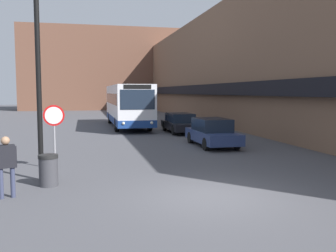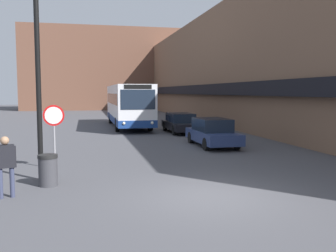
{
  "view_description": "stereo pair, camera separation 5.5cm",
  "coord_description": "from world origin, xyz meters",
  "px_view_note": "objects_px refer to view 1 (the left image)",
  "views": [
    {
      "loc": [
        -3.34,
        -9.45,
        2.83
      ],
      "look_at": [
        0.25,
        6.52,
        1.34
      ],
      "focal_mm": 40.0,
      "sensor_mm": 36.0,
      "label": 1
    },
    {
      "loc": [
        -3.29,
        -9.47,
        2.83
      ],
      "look_at": [
        0.25,
        6.52,
        1.34
      ],
      "focal_mm": 40.0,
      "sensor_mm": 36.0,
      "label": 2
    }
  ],
  "objects_px": {
    "street_lamp": "(47,53)",
    "stop_sign": "(54,123)",
    "city_bus": "(127,105)",
    "pedestrian": "(6,161)",
    "trash_bin": "(48,170)",
    "parked_car_middle": "(180,123)",
    "parked_car_front": "(212,132)"
  },
  "relations": [
    {
      "from": "city_bus",
      "to": "parked_car_middle",
      "type": "height_order",
      "value": "city_bus"
    },
    {
      "from": "stop_sign",
      "to": "pedestrian",
      "type": "distance_m",
      "value": 3.83
    },
    {
      "from": "city_bus",
      "to": "street_lamp",
      "type": "distance_m",
      "value": 18.68
    },
    {
      "from": "street_lamp",
      "to": "trash_bin",
      "type": "bearing_deg",
      "value": -88.92
    },
    {
      "from": "parked_car_middle",
      "to": "stop_sign",
      "type": "relative_size",
      "value": 1.96
    },
    {
      "from": "parked_car_middle",
      "to": "trash_bin",
      "type": "distance_m",
      "value": 15.57
    },
    {
      "from": "parked_car_front",
      "to": "pedestrian",
      "type": "distance_m",
      "value": 11.75
    },
    {
      "from": "parked_car_front",
      "to": "trash_bin",
      "type": "bearing_deg",
      "value": -137.93
    },
    {
      "from": "parked_car_middle",
      "to": "street_lamp",
      "type": "height_order",
      "value": "street_lamp"
    },
    {
      "from": "parked_car_middle",
      "to": "trash_bin",
      "type": "xyz_separation_m",
      "value": [
        -7.62,
        -13.58,
        -0.21
      ]
    },
    {
      "from": "pedestrian",
      "to": "trash_bin",
      "type": "distance_m",
      "value": 1.57
    },
    {
      "from": "trash_bin",
      "to": "street_lamp",
      "type": "bearing_deg",
      "value": 91.08
    },
    {
      "from": "parked_car_middle",
      "to": "pedestrian",
      "type": "distance_m",
      "value": 17.03
    },
    {
      "from": "city_bus",
      "to": "stop_sign",
      "type": "bearing_deg",
      "value": -105.55
    },
    {
      "from": "stop_sign",
      "to": "street_lamp",
      "type": "relative_size",
      "value": 0.36
    },
    {
      "from": "stop_sign",
      "to": "pedestrian",
      "type": "relative_size",
      "value": 1.42
    },
    {
      "from": "parked_car_middle",
      "to": "stop_sign",
      "type": "bearing_deg",
      "value": -124.51
    },
    {
      "from": "pedestrian",
      "to": "trash_bin",
      "type": "bearing_deg",
      "value": 31.92
    },
    {
      "from": "street_lamp",
      "to": "parked_car_front",
      "type": "bearing_deg",
      "value": 38.43
    },
    {
      "from": "city_bus",
      "to": "trash_bin",
      "type": "bearing_deg",
      "value": -103.59
    },
    {
      "from": "street_lamp",
      "to": "trash_bin",
      "type": "relative_size",
      "value": 6.91
    },
    {
      "from": "street_lamp",
      "to": "city_bus",
      "type": "bearing_deg",
      "value": 75.77
    },
    {
      "from": "street_lamp",
      "to": "pedestrian",
      "type": "bearing_deg",
      "value": -115.86
    },
    {
      "from": "parked_car_front",
      "to": "stop_sign",
      "type": "distance_m",
      "value": 8.84
    },
    {
      "from": "pedestrian",
      "to": "trash_bin",
      "type": "xyz_separation_m",
      "value": [
        0.96,
        1.13,
        -0.52
      ]
    },
    {
      "from": "street_lamp",
      "to": "stop_sign",
      "type": "bearing_deg",
      "value": 89.16
    },
    {
      "from": "city_bus",
      "to": "trash_bin",
      "type": "distance_m",
      "value": 19.38
    },
    {
      "from": "pedestrian",
      "to": "stop_sign",
      "type": "bearing_deg",
      "value": 57.28
    },
    {
      "from": "parked_car_front",
      "to": "stop_sign",
      "type": "bearing_deg",
      "value": -150.07
    },
    {
      "from": "city_bus",
      "to": "parked_car_middle",
      "type": "bearing_deg",
      "value": -59.44
    },
    {
      "from": "pedestrian",
      "to": "street_lamp",
      "type": "bearing_deg",
      "value": 46.39
    },
    {
      "from": "city_bus",
      "to": "stop_sign",
      "type": "distance_m",
      "value": 16.92
    }
  ]
}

